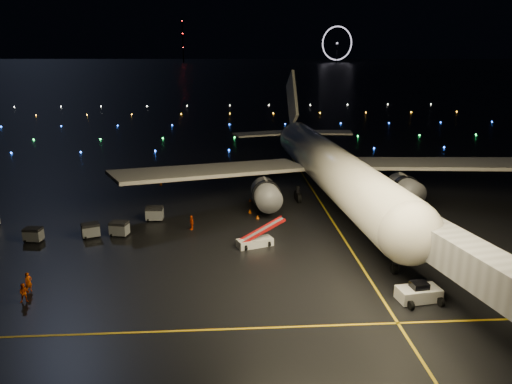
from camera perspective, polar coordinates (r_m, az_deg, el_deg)
ground at (r=345.95m, az=-3.54°, el=12.55°), size 2000.00×2000.00×0.00m
lane_centre at (r=65.53m, az=8.74°, el=-3.30°), size 0.25×80.00×0.02m
lane_cross at (r=41.48m, az=-7.71°, el=-15.42°), size 60.00×0.25×0.02m
airliner at (r=73.87m, az=7.99°, el=5.98°), size 65.66×62.77×17.54m
pushback_tug at (r=47.23m, az=18.10°, el=-10.76°), size 3.97×2.47×1.78m
belt_loader at (r=56.34m, az=-0.14°, el=-4.86°), size 6.07×3.46×2.85m
crew_a at (r=50.96m, az=-24.57°, el=-9.36°), size 0.79×0.82×1.90m
crew_b at (r=49.16m, az=-24.97°, el=-10.41°), size 1.02×0.89×1.80m
crew_c at (r=62.05m, az=-7.38°, el=-3.48°), size 0.85×1.15×1.82m
safety_cone_0 at (r=67.82m, az=-0.70°, el=-2.21°), size 0.55×0.55×0.52m
safety_cone_1 at (r=72.97m, az=-0.69°, el=-0.90°), size 0.46×0.46×0.44m
safety_cone_2 at (r=65.58m, az=0.19°, el=-2.85°), size 0.60×0.60×0.53m
safety_cone_3 at (r=82.85m, az=-10.82°, el=0.93°), size 0.59×0.59×0.54m
ferris_wheel at (r=784.36m, az=9.25°, el=16.29°), size 49.33×16.80×52.00m
radio_mast at (r=787.47m, az=-8.37°, el=16.76°), size 1.80×1.80×64.00m
taxiway_lights at (r=152.79m, az=-3.04°, el=8.07°), size 164.00×92.00×0.36m
baggage_cart_0 at (r=61.78m, az=-15.35°, el=-4.08°), size 2.35×1.90×1.75m
baggage_cart_1 at (r=66.04m, az=-11.51°, el=-2.46°), size 2.23×1.61×1.83m
baggage_cart_2 at (r=62.31m, az=-18.38°, el=-4.18°), size 2.38×2.05×1.70m
baggage_cart_3 at (r=63.35m, az=-24.10°, el=-4.48°), size 2.13×1.63×1.66m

